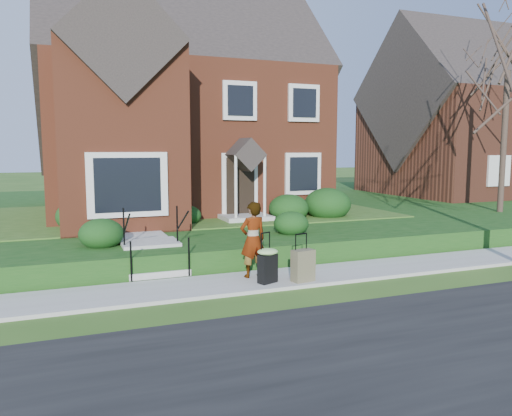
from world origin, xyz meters
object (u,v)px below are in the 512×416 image
front_steps (153,253)px  suitcase_black (268,263)px  woman (253,240)px  suitcase_olive (303,265)px

front_steps → suitcase_black: 3.04m
front_steps → woman: 2.60m
suitcase_black → suitcase_olive: 0.80m
front_steps → suitcase_black: size_ratio=1.81×
suitcase_olive → woman: bearing=129.9°
woman → suitcase_olive: woman is taller
suitcase_olive → front_steps: bearing=131.0°
front_steps → suitcase_olive: front_steps is taller
woman → front_steps: bearing=-44.5°
front_steps → woman: size_ratio=1.17×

